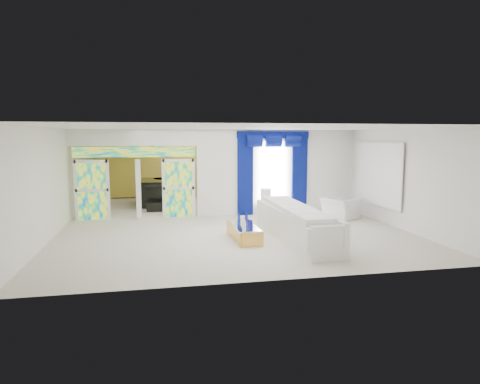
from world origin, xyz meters
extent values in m
plane|color=#B7AF9E|center=(0.00, 0.00, 0.00)|extent=(12.00, 12.00, 0.00)
cube|color=white|center=(2.15, 1.00, 1.50)|extent=(5.70, 0.18, 3.00)
cube|color=white|center=(-2.85, 1.00, 2.73)|extent=(4.30, 0.18, 0.55)
cube|color=#994C3F|center=(-4.28, 1.00, 1.00)|extent=(0.95, 0.04, 2.00)
cube|color=#994C3F|center=(-1.42, 1.00, 1.00)|extent=(0.95, 0.04, 2.00)
cube|color=#994C3F|center=(-2.85, 1.00, 2.25)|extent=(4.00, 0.05, 0.35)
cube|color=white|center=(1.90, 0.90, 1.45)|extent=(1.00, 0.02, 2.30)
cube|color=#040E4B|center=(0.90, 0.87, 1.40)|extent=(0.55, 0.10, 2.80)
cube|color=#040E4B|center=(2.90, 0.87, 1.40)|extent=(0.55, 0.10, 2.80)
cube|color=#040E4B|center=(1.90, 0.87, 2.82)|extent=(2.60, 0.12, 0.25)
cube|color=white|center=(4.94, -1.00, 1.55)|extent=(0.04, 2.70, 1.90)
cube|color=gold|center=(0.00, 5.90, 1.50)|extent=(9.70, 0.12, 2.90)
cube|color=silver|center=(1.47, -2.95, 0.40)|extent=(1.14, 4.26, 0.80)
cube|color=gold|center=(0.12, -2.65, 0.19)|extent=(0.67, 1.75, 0.38)
cube|color=white|center=(1.90, 0.68, 0.18)|extent=(1.11, 0.35, 0.37)
cylinder|color=white|center=(1.60, 0.68, 0.66)|extent=(0.36, 0.36, 0.58)
imported|color=silver|center=(3.94, -0.39, 0.35)|extent=(1.31, 1.38, 0.70)
cube|color=black|center=(-2.06, 3.83, 0.51)|extent=(1.67, 2.11, 1.02)
cube|color=black|center=(-2.06, 2.23, 0.16)|extent=(0.99, 0.44, 0.32)
cube|color=tan|center=(-4.45, 3.44, 0.38)|extent=(0.57, 0.53, 0.76)
sphere|color=gold|center=(-2.30, 3.40, 2.65)|extent=(0.60, 0.60, 0.60)
cylinder|color=navy|center=(0.20, -3.17, 0.48)|extent=(0.09, 0.09, 0.19)
cylinder|color=white|center=(0.07, -2.89, 0.46)|extent=(0.10, 0.10, 0.15)
cylinder|color=navy|center=(0.19, -2.62, 0.52)|extent=(0.08, 0.08, 0.28)
cylinder|color=navy|center=(0.10, -2.03, 0.47)|extent=(0.08, 0.08, 0.17)
cylinder|color=white|center=(0.14, -2.36, 0.44)|extent=(0.11, 0.11, 0.11)
camera|label=1|loc=(-2.16, -13.55, 2.75)|focal=31.52mm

